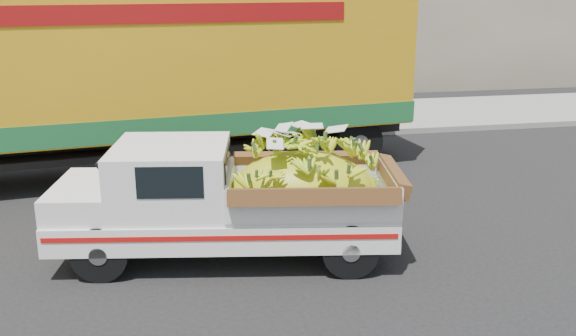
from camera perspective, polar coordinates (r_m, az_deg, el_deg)
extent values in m
plane|color=black|center=(9.52, -13.79, -8.57)|extent=(100.00, 100.00, 0.00)
cube|color=gray|center=(16.26, -12.96, 2.20)|extent=(60.00, 0.25, 0.15)
cube|color=gray|center=(18.31, -12.82, 3.76)|extent=(60.00, 4.00, 0.14)
cube|color=gray|center=(28.21, 17.67, 13.72)|extent=(14.00, 6.00, 6.00)
cylinder|color=black|center=(9.09, -16.38, -7.29)|extent=(0.81, 0.35, 0.78)
cylinder|color=black|center=(10.45, -14.41, -4.01)|extent=(0.81, 0.35, 0.78)
cylinder|color=black|center=(8.87, 5.56, -7.27)|extent=(0.81, 0.35, 0.78)
cylinder|color=black|center=(10.26, 4.50, -3.91)|extent=(0.81, 0.35, 0.78)
cube|color=silver|center=(9.45, -5.61, -4.58)|extent=(5.06, 2.52, 0.40)
cube|color=#A50F0C|center=(8.61, -5.99, -6.25)|extent=(4.68, 0.79, 0.07)
cube|color=silver|center=(9.93, -19.48, -5.08)|extent=(0.38, 1.71, 0.14)
cube|color=silver|center=(9.66, -17.51, -2.39)|extent=(1.13, 1.77, 0.37)
cube|color=silver|center=(9.31, -10.32, -0.76)|extent=(1.85, 1.92, 0.93)
cube|color=black|center=(8.45, -10.48, -1.31)|extent=(0.87, 0.15, 0.43)
cube|color=silver|center=(9.29, 1.94, -1.84)|extent=(2.62, 2.11, 0.53)
ellipsoid|color=gold|center=(9.32, 1.30, -2.48)|extent=(2.34, 1.73, 1.32)
cylinder|color=black|center=(14.00, 6.15, 2.27)|extent=(1.13, 0.46, 1.10)
cylinder|color=black|center=(15.79, 3.13, 3.95)|extent=(1.13, 0.46, 1.10)
cylinder|color=black|center=(13.55, 1.53, 1.89)|extent=(1.13, 0.46, 1.10)
cylinder|color=black|center=(15.39, -1.04, 3.65)|extent=(1.13, 0.46, 1.10)
cube|color=black|center=(13.72, -13.82, 2.59)|extent=(12.03, 2.53, 0.36)
cube|color=#C38F13|center=(13.44, -14.28, 9.22)|extent=(11.98, 3.99, 2.84)
cube|color=#1A5D2D|center=(13.63, -13.94, 4.34)|extent=(12.05, 4.01, 0.45)
cube|color=maroon|center=(12.11, -14.08, 13.12)|extent=(8.33, 1.10, 0.35)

